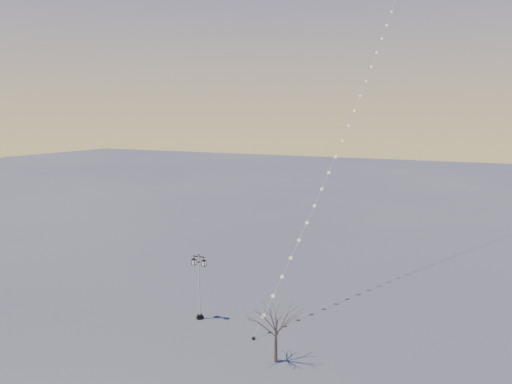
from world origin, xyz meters
The scene contains 4 objects.
ground centered at (0.00, 0.00, 0.00)m, with size 300.00×300.00×0.00m, color #464747.
street_lamp centered at (-2.81, 2.93, 2.86)m, with size 1.31×0.57×5.16m.
bare_tree centered at (5.05, -0.50, 2.67)m, with size 2.32×2.32×3.85m.
kite_train centered at (5.37, 19.34, 20.20)m, with size 6.42×36.12×40.60m.
Camera 1 is at (16.07, -26.33, 15.47)m, focal length 33.17 mm.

